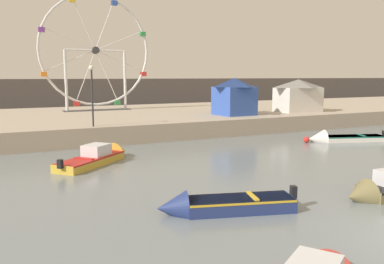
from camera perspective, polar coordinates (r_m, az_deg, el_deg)
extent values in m
cube|color=tan|center=(38.49, -10.07, 1.68)|extent=(110.00, 19.97, 1.35)
cube|color=#564C47|center=(57.84, -15.82, 5.06)|extent=(140.00, 3.00, 4.40)
cone|color=#B24238|center=(10.94, 19.56, -17.01)|extent=(1.52, 1.53, 1.11)
cube|color=navy|center=(14.65, 6.75, -10.11)|extent=(4.02, 2.29, 0.50)
cube|color=gold|center=(14.59, 6.76, -9.34)|extent=(3.99, 2.30, 0.08)
cone|color=navy|center=(14.18, -2.85, -10.68)|extent=(1.35, 1.43, 1.17)
cube|color=black|center=(15.22, 14.15, -8.20)|extent=(0.26, 0.29, 0.44)
cube|color=gold|center=(14.70, 8.58, -8.94)|extent=(0.46, 1.05, 0.06)
cube|color=gold|center=(22.42, -14.17, -4.03)|extent=(4.35, 4.04, 0.45)
cube|color=#B2231E|center=(22.38, -14.19, -3.57)|extent=(4.33, 4.03, 0.08)
cone|color=gold|center=(24.75, -10.21, -2.80)|extent=(1.81, 1.82, 1.32)
cube|color=black|center=(20.53, -18.15, -4.32)|extent=(0.31, 0.31, 0.44)
cube|color=silver|center=(22.77, -13.37, -2.47)|extent=(1.76, 1.74, 0.60)
cube|color=#B2231E|center=(21.92, -15.08, -3.65)|extent=(0.90, 0.99, 0.06)
cube|color=silver|center=(32.14, 21.88, -0.84)|extent=(4.80, 2.87, 0.40)
cube|color=#237566|center=(32.12, 21.89, -0.55)|extent=(4.77, 2.87, 0.08)
cone|color=silver|center=(30.84, 17.15, -0.96)|extent=(1.64, 1.69, 1.35)
cube|color=black|center=(33.33, 25.51, -0.21)|extent=(0.27, 0.29, 0.44)
cube|color=#237566|center=(32.39, 22.79, -0.41)|extent=(0.55, 1.19, 0.06)
cone|color=olive|center=(16.83, 22.43, -8.37)|extent=(1.04, 1.29, 1.24)
torus|color=silver|center=(41.62, -13.50, 11.17)|extent=(10.93, 0.24, 10.93)
cylinder|color=#38383D|center=(41.62, -13.50, 11.17)|extent=(0.70, 0.50, 0.70)
cylinder|color=silver|center=(42.21, -10.14, 9.84)|extent=(4.98, 0.08, 2.10)
cube|color=red|center=(42.96, -6.90, 8.14)|extent=(0.56, 0.48, 0.44)
cylinder|color=silver|center=(42.33, -10.22, 12.61)|extent=(4.96, 0.08, 2.14)
cube|color=#33934C|center=(43.17, -7.02, 13.58)|extent=(0.56, 0.48, 0.44)
cylinder|color=silver|center=(42.09, -12.23, 14.55)|extent=(2.10, 0.08, 4.98)
cube|color=#3356B7|center=(42.67, -10.94, 17.47)|extent=(0.56, 0.48, 0.44)
cylinder|color=silver|center=(41.62, -15.05, 14.53)|extent=(2.14, 0.08, 4.96)
cube|color=yellow|center=(41.74, -16.61, 17.49)|extent=(0.56, 0.48, 0.44)
cylinder|color=silver|center=(41.20, -16.98, 12.50)|extent=(4.98, 0.08, 2.10)
cube|color=purple|center=(40.91, -20.53, 13.41)|extent=(0.56, 0.48, 0.44)
cylinder|color=silver|center=(41.07, -16.85, 9.65)|extent=(4.96, 0.08, 2.14)
cube|color=orange|center=(40.69, -20.23, 7.68)|extent=(0.56, 0.48, 0.44)
cylinder|color=silver|center=(41.32, -14.77, 7.72)|extent=(2.10, 0.08, 4.98)
cube|color=red|center=(41.21, -16.02, 3.84)|extent=(0.56, 0.48, 0.44)
cylinder|color=silver|center=(41.80, -12.00, 7.82)|extent=(2.14, 0.08, 4.96)
cube|color=#33934C|center=(42.15, -10.53, 4.12)|extent=(0.56, 0.48, 0.44)
cylinder|color=silver|center=(40.97, -17.40, 6.92)|extent=(0.28, 0.28, 5.95)
cylinder|color=silver|center=(42.32, -9.46, 7.19)|extent=(0.28, 0.28, 5.95)
cylinder|color=silver|center=(41.62, -13.50, 11.17)|extent=(5.88, 0.18, 0.18)
cube|color=#4C4C51|center=(41.68, -13.24, 3.04)|extent=(6.68, 1.20, 0.08)
cube|color=#3356B7|center=(36.05, 5.99, 4.40)|extent=(3.10, 3.14, 2.49)
pyramid|color=navy|center=(35.99, 6.03, 6.98)|extent=(3.41, 3.46, 0.80)
cube|color=silver|center=(40.30, 14.73, 4.44)|extent=(4.13, 2.74, 2.33)
pyramid|color=gray|center=(40.25, 14.81, 6.64)|extent=(4.55, 3.01, 0.80)
cylinder|color=#2D2D33|center=(28.28, -13.91, 4.64)|extent=(0.12, 0.12, 3.84)
sphere|color=#F2EACC|center=(28.24, -14.05, 8.81)|extent=(0.32, 0.32, 0.32)
sphere|color=red|center=(30.22, 15.87, -1.05)|extent=(0.44, 0.44, 0.44)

